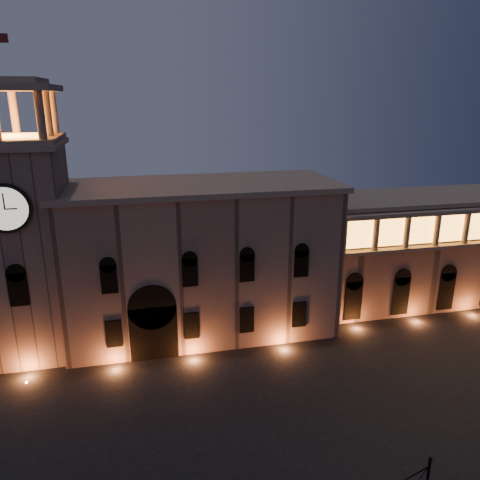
{
  "coord_description": "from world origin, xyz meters",
  "views": [
    {
      "loc": [
        -8.83,
        -28.65,
        26.87
      ],
      "look_at": [
        1.26,
        16.0,
        12.62
      ],
      "focal_mm": 35.0,
      "sensor_mm": 36.0,
      "label": 1
    }
  ],
  "objects": [
    {
      "name": "ground",
      "position": [
        0.0,
        0.0,
        0.0
      ],
      "size": [
        160.0,
        160.0,
        0.0
      ],
      "primitive_type": "plane",
      "color": "black",
      "rests_on": "ground"
    },
    {
      "name": "government_building",
      "position": [
        -2.08,
        21.93,
        8.77
      ],
      "size": [
        30.8,
        12.8,
        17.6
      ],
      "color": "#816354",
      "rests_on": "ground"
    },
    {
      "name": "clock_tower",
      "position": [
        -20.5,
        20.98,
        12.5
      ],
      "size": [
        9.8,
        9.8,
        32.4
      ],
      "color": "#816354",
      "rests_on": "ground"
    },
    {
      "name": "colonnade_wing",
      "position": [
        32.0,
        23.92,
        7.33
      ],
      "size": [
        40.6,
        11.5,
        14.5
      ],
      "color": "#7C5E4F",
      "rests_on": "ground"
    }
  ]
}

